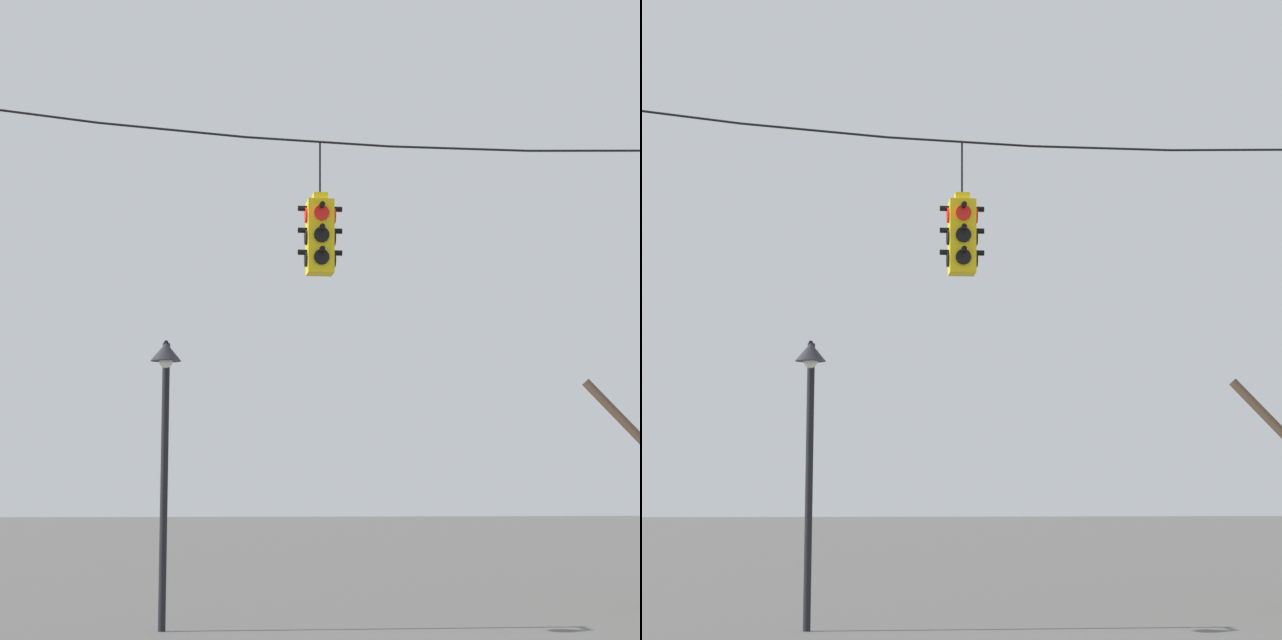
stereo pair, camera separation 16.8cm
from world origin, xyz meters
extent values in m
cylinder|color=black|center=(-5.70, 0.46, 7.00)|extent=(1.90, 0.03, 0.22)
cylinder|color=black|center=(-3.80, 0.46, 6.84)|extent=(1.90, 0.03, 0.16)
cylinder|color=black|center=(-1.90, 0.46, 6.75)|extent=(1.90, 0.03, 0.09)
cylinder|color=black|center=(0.00, 0.46, 6.71)|extent=(1.90, 0.03, 0.03)
cylinder|color=black|center=(1.90, 0.46, 6.75)|extent=(1.90, 0.03, 0.09)
cube|color=yellow|center=(-1.86, 0.46, 5.46)|extent=(0.34, 0.34, 0.97)
cube|color=yellow|center=(-1.86, 0.46, 6.00)|extent=(0.19, 0.19, 0.10)
cylinder|color=black|center=(-1.86, 0.46, 6.39)|extent=(0.02, 0.02, 0.69)
cylinder|color=red|center=(-1.86, 0.28, 5.75)|extent=(0.20, 0.03, 0.20)
cylinder|color=black|center=(-1.86, 0.23, 5.84)|extent=(0.07, 0.12, 0.07)
cylinder|color=black|center=(-1.86, 0.28, 5.46)|extent=(0.20, 0.03, 0.20)
cylinder|color=black|center=(-1.86, 0.23, 5.55)|extent=(0.07, 0.12, 0.07)
cylinder|color=black|center=(-1.86, 0.28, 5.17)|extent=(0.20, 0.03, 0.20)
cylinder|color=black|center=(-1.86, 0.23, 5.26)|extent=(0.07, 0.12, 0.07)
cylinder|color=red|center=(-1.86, 0.65, 5.75)|extent=(0.20, 0.03, 0.20)
cylinder|color=black|center=(-1.86, 0.69, 5.84)|extent=(0.07, 0.12, 0.07)
cylinder|color=black|center=(-1.86, 0.65, 5.46)|extent=(0.20, 0.03, 0.20)
cylinder|color=black|center=(-1.86, 0.69, 5.55)|extent=(0.07, 0.12, 0.07)
cylinder|color=black|center=(-1.86, 0.65, 5.17)|extent=(0.20, 0.03, 0.20)
cylinder|color=black|center=(-1.86, 0.69, 5.26)|extent=(0.07, 0.12, 0.07)
cylinder|color=red|center=(-2.05, 0.46, 5.75)|extent=(0.03, 0.20, 0.20)
cylinder|color=black|center=(-2.09, 0.46, 5.84)|extent=(0.12, 0.07, 0.07)
cylinder|color=black|center=(-2.05, 0.46, 5.46)|extent=(0.03, 0.20, 0.20)
cylinder|color=black|center=(-2.09, 0.46, 5.55)|extent=(0.12, 0.07, 0.07)
cylinder|color=black|center=(-2.05, 0.46, 5.17)|extent=(0.03, 0.20, 0.20)
cylinder|color=black|center=(-2.09, 0.46, 5.26)|extent=(0.12, 0.07, 0.07)
cylinder|color=red|center=(-1.68, 0.46, 5.75)|extent=(0.03, 0.20, 0.20)
cylinder|color=black|center=(-1.63, 0.46, 5.84)|extent=(0.12, 0.07, 0.07)
cylinder|color=black|center=(-1.68, 0.46, 5.46)|extent=(0.03, 0.20, 0.20)
cylinder|color=black|center=(-1.63, 0.46, 5.55)|extent=(0.12, 0.07, 0.07)
cylinder|color=black|center=(-1.68, 0.46, 5.17)|extent=(0.03, 0.20, 0.20)
cylinder|color=black|center=(-1.63, 0.46, 5.26)|extent=(0.12, 0.07, 0.07)
cylinder|color=black|center=(-3.87, 4.88, 2.28)|extent=(0.12, 0.12, 4.57)
cylinder|color=black|center=(-3.87, 4.61, 4.52)|extent=(0.07, 0.54, 0.07)
cone|color=#232328|center=(-3.87, 4.34, 4.37)|extent=(0.49, 0.49, 0.29)
sphere|color=silver|center=(-3.87, 4.34, 4.22)|extent=(0.22, 0.22, 0.22)
cylinder|color=brown|center=(4.88, 8.14, 3.66)|extent=(1.34, 0.51, 1.44)
camera|label=1|loc=(-3.68, -15.36, 2.16)|focal=70.00mm
camera|label=2|loc=(-3.52, -15.38, 2.16)|focal=70.00mm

